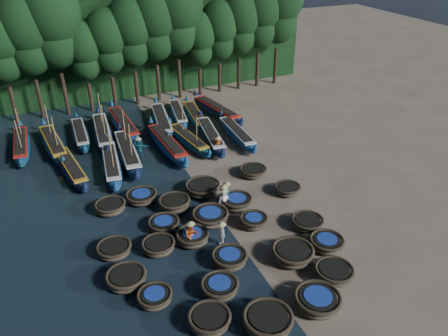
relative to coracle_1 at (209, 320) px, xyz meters
name	(u,v)px	position (x,y,z in m)	size (l,w,h in m)	color
ground	(211,204)	(3.88, 9.28, -0.44)	(120.00, 120.00, 0.00)	#7C6F5A
foliage_wall	(124,47)	(3.88, 32.78, 4.56)	(40.00, 3.00, 10.00)	black
coracle_1	(209,320)	(0.00, 0.00, 0.00)	(2.49, 2.49, 0.76)	brown
coracle_2	(268,320)	(2.44, -1.17, 0.04)	(2.82, 2.82, 0.83)	brown
coracle_3	(317,300)	(5.25, -1.06, 0.02)	(2.38, 2.38, 0.80)	brown
coracle_4	(334,272)	(7.20, 0.26, -0.02)	(2.49, 2.49, 0.72)	brown
coracle_5	(155,297)	(-1.92, 2.45, -0.06)	(1.80, 1.80, 0.65)	brown
coracle_6	(220,287)	(1.26, 1.71, 0.01)	(2.07, 2.07, 0.76)	brown
coracle_7	(230,258)	(2.61, 3.46, 0.01)	(2.23, 2.23, 0.77)	brown
coracle_8	(293,254)	(5.95, 2.35, 0.05)	(2.46, 2.46, 0.85)	brown
coracle_9	(327,243)	(8.27, 2.42, -0.02)	(2.21, 2.21, 0.72)	brown
coracle_10	(126,278)	(-2.92, 4.26, 0.00)	(2.15, 2.15, 0.75)	brown
coracle_11	(158,246)	(-0.65, 6.11, -0.04)	(2.01, 2.01, 0.69)	brown
coracle_12	(193,237)	(1.39, 5.99, 0.02)	(2.00, 2.00, 0.79)	brown
coracle_13	(254,221)	(5.40, 5.99, -0.02)	(2.15, 2.15, 0.72)	brown
coracle_14	(307,222)	(8.38, 4.56, -0.06)	(2.09, 2.09, 0.67)	brown
coracle_15	(114,249)	(-3.02, 6.87, -0.05)	(2.39, 2.39, 0.67)	brown
coracle_16	(164,224)	(0.24, 8.00, -0.07)	(2.30, 2.30, 0.64)	brown
coracle_17	(210,216)	(3.10, 7.45, 0.03)	(2.86, 2.86, 0.80)	brown
coracle_18	(237,202)	(5.29, 8.22, 0.04)	(2.24, 2.24, 0.83)	brown
coracle_19	(288,189)	(9.24, 8.34, -0.05)	(1.84, 1.84, 0.67)	brown
coracle_20	(110,207)	(-2.40, 11.12, -0.03)	(2.27, 2.27, 0.71)	brown
coracle_21	(141,197)	(-0.25, 11.48, -0.04)	(2.37, 2.37, 0.69)	brown
coracle_22	(174,203)	(1.50, 9.73, 0.03)	(2.55, 2.55, 0.82)	brown
coracle_23	(203,188)	(3.88, 10.74, 0.03)	(2.50, 2.50, 0.81)	brown
coracle_24	(253,171)	(8.19, 11.50, -0.06)	(2.51, 2.51, 0.66)	brown
long_boat_2	(71,168)	(-4.09, 17.15, 0.08)	(2.38, 7.69, 1.37)	#0F1638
long_boat_3	(112,164)	(-1.23, 16.52, 0.11)	(2.31, 7.98, 3.41)	navy
long_boat_4	(128,153)	(0.30, 17.78, 0.16)	(2.11, 8.77, 3.73)	#0F1638
long_boat_5	(167,144)	(3.61, 18.01, 0.15)	(1.94, 8.72, 1.54)	navy
long_boat_6	(188,140)	(5.54, 18.23, 0.06)	(2.30, 7.33, 3.14)	navy
long_boat_7	(211,136)	(7.47, 18.02, 0.12)	(2.62, 8.17, 1.45)	#0F1638
long_boat_8	(237,134)	(9.74, 17.58, 0.09)	(1.73, 7.86, 1.38)	navy
long_boat_9	(21,145)	(-7.34, 22.69, 0.09)	(1.60, 7.82, 3.32)	navy
long_boat_10	(53,144)	(-4.92, 21.80, 0.13)	(2.28, 8.32, 3.55)	navy
long_boat_11	(80,134)	(-2.62, 22.96, 0.06)	(1.55, 7.43, 1.31)	navy
long_boat_12	(103,133)	(-0.82, 22.26, 0.16)	(2.27, 8.83, 3.76)	#0F1638
long_boat_13	(124,125)	(1.19, 23.25, 0.16)	(1.90, 8.90, 1.57)	navy
long_boat_14	(162,121)	(4.54, 22.66, 0.15)	(2.83, 8.65, 1.54)	navy
long_boat_15	(178,114)	(6.56, 23.93, 0.06)	(2.44, 7.24, 1.29)	navy
long_boat_16	(195,116)	(7.83, 22.68, 0.08)	(2.22, 7.58, 1.34)	navy
long_boat_17	(217,110)	(10.17, 23.00, 0.14)	(2.93, 8.50, 1.52)	#0F1638
fisherman_0	(224,199)	(4.41, 8.32, 0.42)	(0.82, 0.58, 1.77)	silver
fisherman_1	(227,193)	(4.86, 8.87, 0.49)	(0.63, 0.72, 1.86)	#175D64
fisherman_2	(191,234)	(1.21, 5.72, 0.47)	(0.87, 0.70, 1.92)	#B94718
fisherman_3	(224,196)	(4.57, 8.66, 0.41)	(1.16, 0.87, 1.80)	black
fisherman_4	(222,233)	(2.87, 5.14, 0.42)	(0.63, 0.99, 1.77)	silver
fisherman_5	(139,147)	(1.25, 17.80, 0.42)	(1.58, 1.09, 1.84)	#175D64
fisherman_6	(218,146)	(7.10, 15.56, 0.41)	(0.87, 0.90, 1.75)	#B94718
tree_3	(25,33)	(-5.22, 29.28, 7.56)	(4.92, 4.92, 11.60)	black
tree_4	(52,23)	(-2.92, 29.28, 8.24)	(5.34, 5.34, 12.58)	black
tree_5	(83,51)	(-0.62, 29.28, 5.53)	(3.68, 3.68, 8.68)	black
tree_6	(107,41)	(1.68, 29.28, 6.21)	(4.09, 4.09, 9.65)	black
tree_7	(131,31)	(3.98, 29.28, 6.89)	(4.51, 4.51, 10.63)	black
tree_8	(154,22)	(6.28, 29.28, 7.56)	(4.92, 4.92, 11.60)	black
tree_9	(176,13)	(8.58, 29.28, 8.24)	(5.34, 5.34, 12.58)	black
tree_10	(199,39)	(10.88, 29.28, 5.53)	(3.68, 3.68, 8.68)	black
tree_11	(219,30)	(13.18, 29.28, 6.21)	(4.09, 4.09, 9.65)	black
tree_12	(240,21)	(15.48, 29.28, 6.89)	(4.51, 4.51, 10.63)	black
tree_13	(259,13)	(17.78, 29.28, 7.56)	(4.92, 4.92, 11.60)	black
tree_14	(279,5)	(20.08, 29.28, 8.24)	(5.34, 5.34, 12.58)	black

